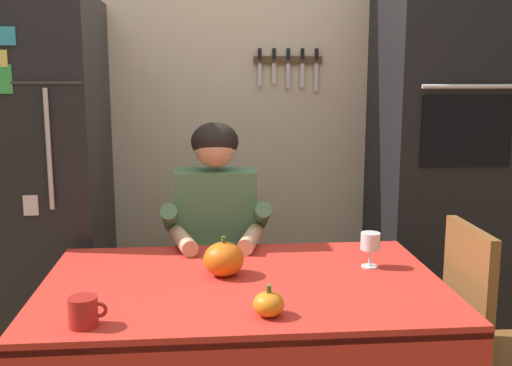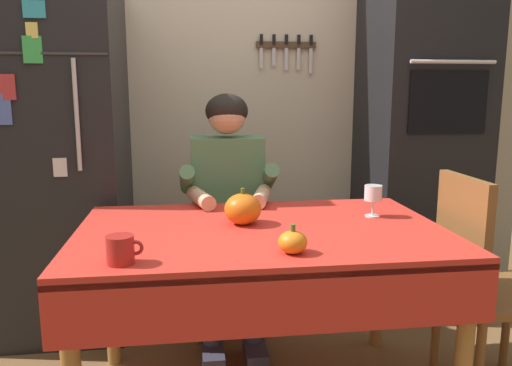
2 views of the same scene
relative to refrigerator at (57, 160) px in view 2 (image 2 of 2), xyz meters
The scene contains 11 objects.
back_wall_assembly 1.15m from the refrigerator, 21.32° to the left, with size 3.70×0.13×2.60m.
refrigerator is the anchor object (origin of this frame).
wall_oven 2.01m from the refrigerator, ahead, with size 0.60×0.64×2.10m.
dining_table 1.32m from the refrigerator, 42.91° to the right, with size 1.40×0.90×0.74m.
chair_behind_person 0.96m from the refrigerator, ahead, with size 0.40×0.40×0.93m.
seated_person 0.93m from the refrigerator, 17.81° to the right, with size 0.47×0.55×1.25m.
chair_right_side 2.10m from the refrigerator, 26.21° to the right, with size 0.40×0.40×0.93m.
coffee_mug 1.30m from the refrigerator, 68.78° to the right, with size 0.11×0.08×0.09m.
wine_glass 1.62m from the refrigerator, 27.61° to the right, with size 0.07×0.07×0.13m.
pumpkin_large 1.56m from the refrigerator, 49.48° to the right, with size 0.10×0.10×0.10m.
pumpkin_medium 1.20m from the refrigerator, 42.03° to the right, with size 0.15×0.15×0.14m.
Camera 2 is at (-0.27, -1.76, 1.26)m, focal length 35.40 mm.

